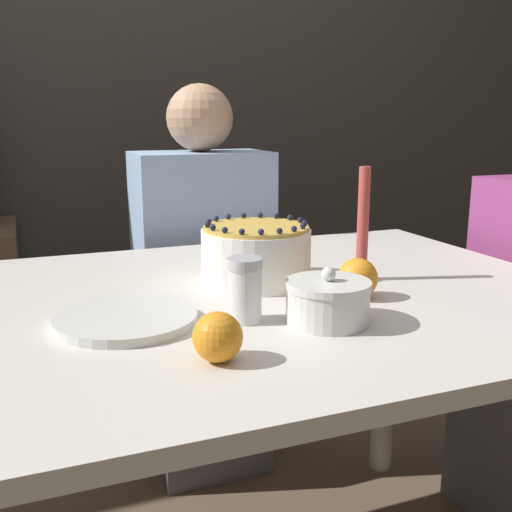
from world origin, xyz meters
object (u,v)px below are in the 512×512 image
Objects in this scene: cake at (256,254)px; sugar_shaker at (245,289)px; sugar_bowl at (328,301)px; person_man_blue_shirt at (204,307)px; candle at (362,236)px.

cake reaches higher than sugar_shaker.
sugar_bowl is (0.02, -0.28, -0.02)m from cake.
sugar_shaker is at bearing 155.50° from sugar_bowl.
cake is 0.28m from sugar_bowl.
person_man_blue_shirt is at bearing 78.61° from sugar_shaker.
candle is at bearing 26.48° from sugar_shaker.
sugar_bowl is 0.30m from candle.
person_man_blue_shirt reaches higher than sugar_bowl.
person_man_blue_shirt reaches higher than candle.
candle is (0.21, -0.06, 0.03)m from cake.
cake is 2.07× the size of sugar_shaker.
sugar_bowl is at bearing -86.10° from cake.
candle is at bearing -16.15° from cake.
sugar_shaker is 0.90m from person_man_blue_shirt.
sugar_bowl is at bearing -132.01° from candle.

